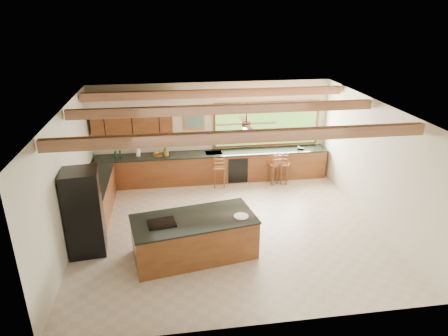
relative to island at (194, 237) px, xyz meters
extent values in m
plane|color=#BAAD9A|center=(0.91, 1.02, -0.46)|extent=(7.20, 7.20, 0.00)
cube|color=beige|center=(0.91, 4.27, 1.04)|extent=(7.20, 0.04, 3.00)
cube|color=beige|center=(0.91, -2.23, 1.04)|extent=(7.20, 0.04, 3.00)
cube|color=beige|center=(-2.69, 1.02, 1.04)|extent=(0.04, 6.50, 3.00)
cube|color=beige|center=(4.51, 1.02, 1.04)|extent=(0.04, 6.50, 3.00)
cube|color=#A07D50|center=(0.91, 1.02, 2.54)|extent=(7.20, 6.50, 0.04)
cube|color=#AB7255|center=(0.91, -0.58, 2.40)|extent=(7.10, 0.15, 0.22)
cube|color=#AB7255|center=(0.91, 1.52, 2.40)|extent=(7.10, 0.15, 0.22)
cube|color=#AB7255|center=(0.91, 3.32, 2.40)|extent=(7.10, 0.15, 0.22)
cube|color=brown|center=(-1.44, 4.08, 1.44)|extent=(2.30, 0.35, 0.70)
cube|color=beige|center=(-1.44, 4.01, 2.04)|extent=(2.60, 0.50, 0.48)
cylinder|color=#FFEABF|center=(-2.14, 4.01, 1.81)|extent=(0.10, 0.10, 0.01)
cylinder|color=#FFEABF|center=(-0.74, 4.01, 1.81)|extent=(0.10, 0.10, 0.01)
cube|color=#76A83C|center=(2.61, 4.24, 1.21)|extent=(3.20, 0.04, 1.30)
cube|color=#C38C3B|center=(0.36, 4.24, 1.39)|extent=(0.64, 0.03, 0.54)
cube|color=#3D6E4F|center=(0.36, 4.22, 1.39)|extent=(0.54, 0.01, 0.44)
cube|color=brown|center=(0.91, 3.93, -0.02)|extent=(7.00, 0.65, 0.88)
cube|color=black|center=(0.91, 3.93, 0.44)|extent=(7.04, 0.69, 0.04)
cube|color=brown|center=(-2.35, 2.37, -0.02)|extent=(0.65, 2.35, 0.88)
cube|color=black|center=(-2.35, 2.37, 0.44)|extent=(0.69, 2.39, 0.04)
cube|color=black|center=(1.61, 3.60, -0.04)|extent=(0.60, 0.02, 0.78)
cube|color=silver|center=(0.91, 3.93, 0.45)|extent=(0.50, 0.38, 0.03)
cylinder|color=silver|center=(0.91, 4.13, 0.61)|extent=(0.03, 0.03, 0.30)
cylinder|color=silver|center=(0.91, 4.03, 0.74)|extent=(0.03, 0.20, 0.03)
cylinder|color=white|center=(-1.35, 3.95, 0.62)|extent=(0.13, 0.13, 0.32)
cylinder|color=#183E1E|center=(-2.00, 3.92, 0.56)|extent=(0.06, 0.06, 0.20)
cylinder|color=#183E1E|center=(-1.87, 3.95, 0.57)|extent=(0.06, 0.06, 0.21)
cube|color=black|center=(3.63, 3.85, 0.51)|extent=(0.23, 0.21, 0.08)
cube|color=brown|center=(0.00, 0.00, -0.02)|extent=(2.73, 1.61, 0.87)
cube|color=black|center=(0.00, 0.00, 0.43)|extent=(2.77, 1.65, 0.04)
cube|color=black|center=(-0.67, -0.12, 0.46)|extent=(0.64, 0.55, 0.02)
cylinder|color=white|center=(1.01, -0.06, 0.46)|extent=(0.32, 0.32, 0.02)
cube|color=black|center=(-2.31, 0.49, 0.51)|extent=(0.82, 0.81, 1.93)
cube|color=silver|center=(-1.94, 0.49, 0.51)|extent=(0.03, 0.05, 1.77)
cube|color=brown|center=(1.01, 3.47, 0.16)|extent=(0.39, 0.39, 0.04)
cylinder|color=brown|center=(0.86, 3.32, -0.16)|extent=(0.03, 0.03, 0.60)
cylinder|color=brown|center=(1.15, 3.32, -0.16)|extent=(0.03, 0.03, 0.60)
cylinder|color=brown|center=(0.86, 3.61, -0.16)|extent=(0.03, 0.03, 0.60)
cylinder|color=brown|center=(1.15, 3.61, -0.16)|extent=(0.03, 0.03, 0.60)
cube|color=brown|center=(2.98, 3.47, 0.17)|extent=(0.50, 0.50, 0.04)
cylinder|color=brown|center=(2.83, 3.32, -0.15)|extent=(0.04, 0.04, 0.61)
cylinder|color=brown|center=(3.13, 3.32, -0.15)|extent=(0.04, 0.04, 0.61)
cylinder|color=brown|center=(2.83, 3.61, -0.15)|extent=(0.04, 0.04, 0.61)
cylinder|color=brown|center=(3.13, 3.61, -0.15)|extent=(0.04, 0.04, 0.61)
cube|color=brown|center=(2.71, 3.47, 0.15)|extent=(0.46, 0.46, 0.04)
cylinder|color=brown|center=(2.57, 3.32, -0.16)|extent=(0.03, 0.03, 0.59)
cylinder|color=brown|center=(2.86, 3.32, -0.16)|extent=(0.03, 0.03, 0.59)
cylinder|color=brown|center=(2.57, 3.61, -0.16)|extent=(0.03, 0.03, 0.59)
cylinder|color=brown|center=(2.86, 3.61, -0.16)|extent=(0.03, 0.03, 0.59)
cube|color=brown|center=(2.75, 3.47, 0.17)|extent=(0.41, 0.41, 0.04)
cylinder|color=brown|center=(2.61, 3.32, -0.15)|extent=(0.04, 0.04, 0.60)
cylinder|color=brown|center=(2.90, 3.32, -0.15)|extent=(0.04, 0.04, 0.60)
cylinder|color=brown|center=(2.61, 3.61, -0.15)|extent=(0.04, 0.04, 0.60)
cylinder|color=brown|center=(2.90, 3.61, -0.15)|extent=(0.04, 0.04, 0.60)
camera|label=1|loc=(-0.43, -7.41, 4.62)|focal=32.00mm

